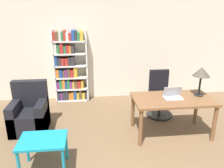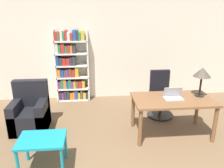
{
  "view_description": "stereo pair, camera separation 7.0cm",
  "coord_description": "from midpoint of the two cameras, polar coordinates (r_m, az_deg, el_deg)",
  "views": [
    {
      "loc": [
        -0.73,
        -1.18,
        2.28
      ],
      "look_at": [
        -0.31,
        2.64,
        0.99
      ],
      "focal_mm": 35.0,
      "sensor_mm": 36.0,
      "label": 1
    },
    {
      "loc": [
        -0.66,
        -1.18,
        2.28
      ],
      "look_at": [
        -0.31,
        2.64,
        0.99
      ],
      "focal_mm": 35.0,
      "sensor_mm": 36.0,
      "label": 2
    }
  ],
  "objects": [
    {
      "name": "office_chair",
      "position": [
        5.04,
        12.84,
        -3.4
      ],
      "size": [
        0.58,
        0.58,
        1.03
      ],
      "color": "black",
      "rests_on": "ground_plane"
    },
    {
      "name": "table_lamp",
      "position": [
        4.37,
        22.92,
        2.63
      ],
      "size": [
        0.32,
        0.32,
        0.55
      ],
      "color": "black",
      "rests_on": "desk"
    },
    {
      "name": "wall_back",
      "position": [
        5.83,
        1.77,
        9.42
      ],
      "size": [
        8.0,
        0.06,
        2.7
      ],
      "color": "beige",
      "rests_on": "ground_plane"
    },
    {
      "name": "laptop",
      "position": [
        4.19,
        16.1,
        -3.02
      ],
      "size": [
        0.34,
        0.22,
        0.22
      ],
      "color": "#B2B2B7",
      "rests_on": "desk"
    },
    {
      "name": "armchair",
      "position": [
        4.68,
        -20.13,
        -7.41
      ],
      "size": [
        0.68,
        0.68,
        0.96
      ],
      "color": "black",
      "rests_on": "ground_plane"
    },
    {
      "name": "bookshelf",
      "position": [
        5.72,
        -10.41,
        4.07
      ],
      "size": [
        0.85,
        0.28,
        1.85
      ],
      "color": "white",
      "rests_on": "ground_plane"
    },
    {
      "name": "desk",
      "position": [
        4.24,
        16.01,
        -4.93
      ],
      "size": [
        1.47,
        0.81,
        0.74
      ],
      "color": "brown",
      "rests_on": "ground_plane"
    },
    {
      "name": "side_table_blue",
      "position": [
        3.45,
        -17.24,
        -14.55
      ],
      "size": [
        0.68,
        0.51,
        0.52
      ],
      "color": "teal",
      "rests_on": "ground_plane"
    }
  ]
}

